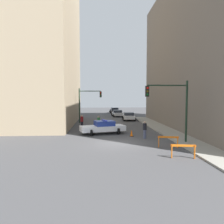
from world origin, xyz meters
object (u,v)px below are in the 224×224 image
Objects in this scene: traffic_light_near at (173,102)px; barrier_mid at (168,140)px; pedestrian_crossing at (99,122)px; parked_car_far at (115,110)px; traffic_light_far at (87,100)px; police_car at (103,127)px; pedestrian_sidewalk at (145,129)px; barrier_front at (183,149)px; parked_car_near at (129,116)px; traffic_cone at (132,133)px; pedestrian_corner at (82,121)px; parked_car_mid at (117,113)px.

traffic_light_near is 3.29× the size of barrier_mid.
barrier_mid is at bearing 26.79° from pedestrian_crossing.
traffic_light_far is at bearing -110.55° from parked_car_far.
pedestrian_sidewalk reaches higher than police_car.
barrier_front is at bearing -100.76° from traffic_light_near.
barrier_mid is (1.03, -3.85, -0.24)m from pedestrian_sidewalk.
parked_car_near is at bearing -34.66° from police_car.
barrier_front reaches higher than traffic_cone.
parked_car_far reaches higher than barrier_front.
pedestrian_crossing is 13.79m from barrier_front.
police_car is 29.17m from parked_car_far.
pedestrian_corner is (-7.22, -8.73, 0.19)m from parked_car_near.
traffic_light_near is 1.00× the size of traffic_light_far.
parked_car_near is at bearing 90.77° from barrier_front.
pedestrian_sidewalk is (0.46, -31.79, 0.19)m from parked_car_far.
pedestrian_sidewalk is 1.65m from traffic_cone.
pedestrian_corner is (-5.89, -15.43, 0.19)m from parked_car_mid.
pedestrian_corner is 2.53× the size of traffic_cone.
pedestrian_crossing and pedestrian_corner have the same top height.
parked_car_mid is (-1.33, 6.69, 0.00)m from parked_car_near.
parked_car_far is 26.21m from pedestrian_crossing.
traffic_light_far reaches higher than barrier_mid.
barrier_front is (7.18, -19.49, -2.78)m from traffic_light_far.
traffic_light_far is at bearing 53.30° from pedestrian_sidewalk.
traffic_light_far is 7.93× the size of traffic_cone.
traffic_cone is (3.27, -4.76, -0.54)m from pedestrian_crossing.
parked_car_near is at bearing 90.82° from barrier_mid.
pedestrian_sidewalk is (0.58, -22.67, 0.19)m from parked_car_mid.
pedestrian_corner is at bearing -93.64° from traffic_light_far.
pedestrian_crossing reaches higher than barrier_mid.
pedestrian_corner is at bearing 69.31° from pedestrian_sidewalk.
traffic_cone is at bearing -92.30° from parked_car_near.
traffic_light_near reaches higher than traffic_cone.
parked_car_near is 2.67× the size of pedestrian_sidewalk.
police_car is 4.82m from pedestrian_sidewalk.
barrier_front is (1.05, -6.80, -0.24)m from pedestrian_sidewalk.
parked_car_far reaches higher than barrier_mid.
traffic_light_far is at bearing 110.22° from barrier_front.
parked_car_far is 2.78× the size of barrier_front.
traffic_cone is at bearing 113.10° from barrier_mid.
traffic_light_near reaches higher than pedestrian_crossing.
pedestrian_sidewalk reaches higher than traffic_cone.
traffic_light_near is at bearing -90.06° from parked_car_far.
parked_car_far is 2.79× the size of barrier_mid.
pedestrian_corner is at bearing 124.08° from barrier_mid.
pedestrian_corner is at bearing -125.05° from pedestrian_crossing.
pedestrian_crossing is at bearing 127.40° from traffic_light_near.
parked_car_far is (-1.21, 15.82, 0.00)m from parked_car_near.
traffic_light_near is 1.19× the size of parked_car_mid.
barrier_mid is (5.39, -9.72, -0.24)m from pedestrian_crossing.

